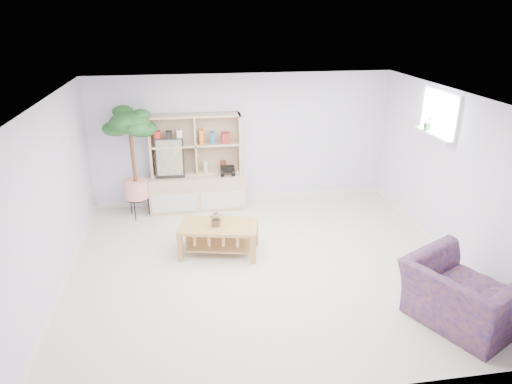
{
  "coord_description": "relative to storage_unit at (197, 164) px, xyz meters",
  "views": [
    {
      "loc": [
        -1.0,
        -5.61,
        3.44
      ],
      "look_at": [
        -0.05,
        0.53,
        0.95
      ],
      "focal_mm": 32.0,
      "sensor_mm": 36.0,
      "label": 1
    }
  ],
  "objects": [
    {
      "name": "floor",
      "position": [
        0.87,
        -2.24,
        -0.86
      ],
      "size": [
        5.5,
        5.0,
        0.01
      ],
      "primitive_type": "cube",
      "color": "beige",
      "rests_on": "ground"
    },
    {
      "name": "ceiling",
      "position": [
        0.87,
        -2.24,
        1.54
      ],
      "size": [
        5.5,
        5.0,
        0.01
      ],
      "primitive_type": "cube",
      "color": "white",
      "rests_on": "walls"
    },
    {
      "name": "walls",
      "position": [
        0.87,
        -2.24,
        0.34
      ],
      "size": [
        5.51,
        5.01,
        2.4
      ],
      "color": "#D6CBFF",
      "rests_on": "floor"
    },
    {
      "name": "baseboard",
      "position": [
        0.87,
        -2.24,
        -0.81
      ],
      "size": [
        5.5,
        5.0,
        0.1
      ],
      "primitive_type": null,
      "color": "white",
      "rests_on": "floor"
    },
    {
      "name": "window",
      "position": [
        3.6,
        -1.64,
        1.14
      ],
      "size": [
        0.1,
        0.98,
        0.68
      ],
      "primitive_type": null,
      "color": "white",
      "rests_on": "walls"
    },
    {
      "name": "window_sill",
      "position": [
        3.54,
        -1.64,
        0.82
      ],
      "size": [
        0.14,
        1.0,
        0.04
      ],
      "primitive_type": "cube",
      "color": "white",
      "rests_on": "walls"
    },
    {
      "name": "storage_unit",
      "position": [
        0.0,
        0.0,
        0.0
      ],
      "size": [
        1.73,
        0.58,
        1.73
      ],
      "primitive_type": null,
      "color": "tan",
      "rests_on": "floor"
    },
    {
      "name": "poster",
      "position": [
        -0.47,
        -0.05,
        0.13
      ],
      "size": [
        0.51,
        0.14,
        0.7
      ],
      "primitive_type": null,
      "rotation": [
        0.0,
        0.0,
        -0.04
      ],
      "color": "gold",
      "rests_on": "storage_unit"
    },
    {
      "name": "toy_truck",
      "position": [
        0.55,
        -0.08,
        -0.12
      ],
      "size": [
        0.36,
        0.25,
        0.19
      ],
      "primitive_type": null,
      "rotation": [
        0.0,
        0.0,
        -0.01
      ],
      "color": "black",
      "rests_on": "storage_unit"
    },
    {
      "name": "coffee_table",
      "position": [
        0.25,
        -1.75,
        -0.63
      ],
      "size": [
        1.25,
        0.85,
        0.47
      ],
      "primitive_type": null,
      "rotation": [
        0.0,
        0.0,
        -0.21
      ],
      "color": "olive",
      "rests_on": "floor"
    },
    {
      "name": "table_plant",
      "position": [
        0.22,
        -1.78,
        -0.27
      ],
      "size": [
        0.24,
        0.22,
        0.25
      ],
      "primitive_type": "imported",
      "rotation": [
        0.0,
        0.0,
        -0.12
      ],
      "color": "#1F7827",
      "rests_on": "coffee_table"
    },
    {
      "name": "floor_tree",
      "position": [
        -1.07,
        -0.21,
        0.12
      ],
      "size": [
        0.9,
        0.9,
        1.96
      ],
      "primitive_type": null,
      "rotation": [
        0.0,
        0.0,
        0.3
      ],
      "color": "#1B4721",
      "rests_on": "floor"
    },
    {
      "name": "armchair",
      "position": [
        2.9,
        -3.84,
        -0.42
      ],
      "size": [
        1.46,
        1.53,
        0.88
      ],
      "primitive_type": "imported",
      "rotation": [
        0.0,
        0.0,
        2.04
      ],
      "color": "navy",
      "rests_on": "floor"
    },
    {
      "name": "sill_plant",
      "position": [
        3.54,
        -1.43,
        0.96
      ],
      "size": [
        0.16,
        0.15,
        0.24
      ],
      "primitive_type": "imported",
      "rotation": [
        0.0,
        0.0,
        0.33
      ],
      "color": "#1B4721",
      "rests_on": "window_sill"
    }
  ]
}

